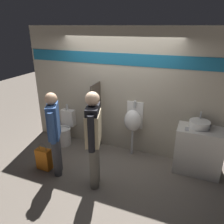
% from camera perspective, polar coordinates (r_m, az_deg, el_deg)
% --- Properties ---
extents(ground_plane, '(16.00, 16.00, 0.00)m').
position_cam_1_polar(ground_plane, '(4.82, -0.78, -12.40)').
color(ground_plane, '#70665B').
extents(display_wall, '(4.42, 0.07, 2.70)m').
position_cam_1_polar(display_wall, '(4.74, 1.95, 5.30)').
color(display_wall, '#B2A893').
rests_on(display_wall, ground_plane).
extents(sink_counter, '(0.85, 0.51, 0.92)m').
position_cam_1_polar(sink_counter, '(4.58, 21.58, -9.32)').
color(sink_counter, silver).
rests_on(sink_counter, ground_plane).
extents(sink_basin, '(0.37, 0.37, 0.27)m').
position_cam_1_polar(sink_basin, '(4.39, 21.89, -2.99)').
color(sink_basin, white).
rests_on(sink_basin, sink_counter).
extents(cell_phone, '(0.07, 0.14, 0.01)m').
position_cam_1_polar(cell_phone, '(4.27, 18.99, -4.16)').
color(cell_phone, '#B7B7BC').
rests_on(cell_phone, sink_counter).
extents(divider_near_counter, '(0.03, 0.45, 1.56)m').
position_cam_1_polar(divider_near_counter, '(4.88, -4.14, -1.51)').
color(divider_near_counter, '#4C4238').
rests_on(divider_near_counter, ground_plane).
extents(urinal_near_counter, '(0.38, 0.31, 1.23)m').
position_cam_1_polar(urinal_near_counter, '(4.66, 5.50, -2.20)').
color(urinal_near_counter, silver).
rests_on(urinal_near_counter, ground_plane).
extents(toilet, '(0.37, 0.53, 0.95)m').
position_cam_1_polar(toilet, '(5.41, -12.23, -4.79)').
color(toilet, white).
rests_on(toilet, ground_plane).
extents(person_in_vest, '(0.36, 0.59, 1.75)m').
position_cam_1_polar(person_in_vest, '(3.65, -4.83, -5.82)').
color(person_in_vest, '#666056').
rests_on(person_in_vest, ground_plane).
extents(person_with_lanyard, '(0.36, 0.51, 1.63)m').
position_cam_1_polar(person_with_lanyard, '(4.13, -14.80, -4.87)').
color(person_with_lanyard, '#3D3D42').
rests_on(person_with_lanyard, ground_plane).
extents(shopping_bag, '(0.29, 0.16, 0.57)m').
position_cam_1_polar(shopping_bag, '(4.65, -17.36, -11.61)').
color(shopping_bag, orange).
rests_on(shopping_bag, ground_plane).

